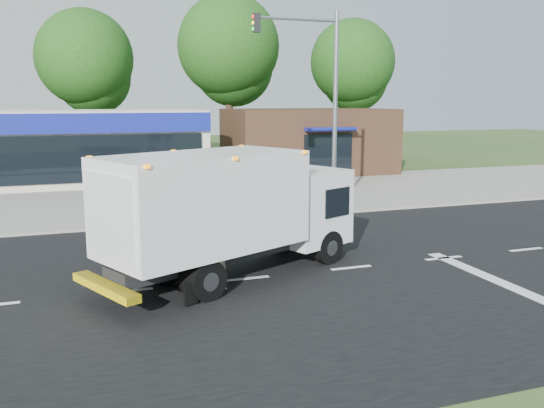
# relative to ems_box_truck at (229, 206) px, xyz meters

# --- Properties ---
(ground) EXTENTS (120.00, 120.00, 0.00)m
(ground) POSITION_rel_ems_box_truck_xyz_m (3.36, -0.30, -1.91)
(ground) COLOR #385123
(ground) RESTS_ON ground
(road_asphalt) EXTENTS (60.00, 14.00, 0.02)m
(road_asphalt) POSITION_rel_ems_box_truck_xyz_m (3.36, -0.30, -1.90)
(road_asphalt) COLOR black
(road_asphalt) RESTS_ON ground
(sidewalk) EXTENTS (60.00, 2.40, 0.12)m
(sidewalk) POSITION_rel_ems_box_truck_xyz_m (3.36, 7.90, -1.85)
(sidewalk) COLOR gray
(sidewalk) RESTS_ON ground
(parking_apron) EXTENTS (60.00, 9.00, 0.02)m
(parking_apron) POSITION_rel_ems_box_truck_xyz_m (3.36, 13.70, -1.90)
(parking_apron) COLOR gray
(parking_apron) RESTS_ON ground
(lane_markings) EXTENTS (55.20, 7.00, 0.01)m
(lane_markings) POSITION_rel_ems_box_truck_xyz_m (4.71, -1.65, -1.89)
(lane_markings) COLOR silver
(lane_markings) RESTS_ON road_asphalt
(ems_box_truck) EXTENTS (7.72, 5.22, 3.30)m
(ems_box_truck) POSITION_rel_ems_box_truck_xyz_m (0.00, 0.00, 0.00)
(ems_box_truck) COLOR black
(ems_box_truck) RESTS_ON ground
(emergency_worker) EXTENTS (0.70, 0.73, 1.79)m
(emergency_worker) POSITION_rel_ems_box_truck_xyz_m (-0.51, -0.94, -1.03)
(emergency_worker) COLOR tan
(emergency_worker) RESTS_ON ground
(retail_strip_mall) EXTENTS (18.00, 6.20, 4.00)m
(retail_strip_mall) POSITION_rel_ems_box_truck_xyz_m (-5.64, 19.63, 0.11)
(retail_strip_mall) COLOR beige
(retail_strip_mall) RESTS_ON ground
(brown_storefront) EXTENTS (10.00, 6.70, 4.00)m
(brown_storefront) POSITION_rel_ems_box_truck_xyz_m (10.36, 19.68, 0.10)
(brown_storefront) COLOR #382316
(brown_storefront) RESTS_ON ground
(traffic_signal_pole) EXTENTS (3.51, 0.25, 8.00)m
(traffic_signal_pole) POSITION_rel_ems_box_truck_xyz_m (5.72, 7.30, 3.02)
(traffic_signal_pole) COLOR gray
(traffic_signal_pole) RESTS_ON ground
(background_trees) EXTENTS (36.77, 7.39, 12.10)m
(background_trees) POSITION_rel_ems_box_truck_xyz_m (2.52, 27.87, 5.48)
(background_trees) COLOR #332114
(background_trees) RESTS_ON ground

